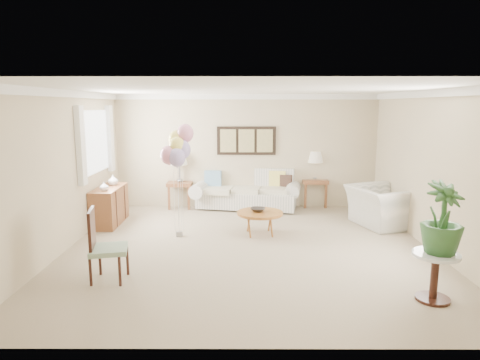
{
  "coord_description": "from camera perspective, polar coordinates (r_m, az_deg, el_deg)",
  "views": [
    {
      "loc": [
        -0.12,
        -6.83,
        2.35
      ],
      "look_at": [
        -0.14,
        0.6,
        1.05
      ],
      "focal_mm": 32.0,
      "sensor_mm": 36.0,
      "label": 1
    }
  ],
  "objects": [
    {
      "name": "armchair",
      "position": [
        8.88,
        18.3,
        -3.36
      ],
      "size": [
        1.35,
        1.45,
        0.78
      ],
      "primitive_type": "imported",
      "rotation": [
        0.0,
        0.0,
        1.87
      ],
      "color": "silver",
      "rests_on": "ground"
    },
    {
      "name": "vase_sage",
      "position": [
        9.11,
        -16.56,
        -0.01
      ],
      "size": [
        0.23,
        0.23,
        0.21
      ],
      "primitive_type": "imported",
      "rotation": [
        0.0,
        0.0,
        -0.19
      ],
      "color": "silver",
      "rests_on": "credenza"
    },
    {
      "name": "lamp_right",
      "position": [
        10.11,
        9.99,
        2.92
      ],
      "size": [
        0.37,
        0.37,
        0.66
      ],
      "color": "gray",
      "rests_on": "end_table_right"
    },
    {
      "name": "end_table_left",
      "position": [
        9.97,
        -8.02,
        -0.8
      ],
      "size": [
        0.56,
        0.51,
        0.61
      ],
      "color": "brown",
      "rests_on": "ground"
    },
    {
      "name": "potted_plant",
      "position": [
        5.61,
        25.37,
        -4.58
      ],
      "size": [
        0.65,
        0.65,
        0.87
      ],
      "primitive_type": "imported",
      "rotation": [
        0.0,
        0.0,
        0.43
      ],
      "color": "#2B5127",
      "rests_on": "side_table"
    },
    {
      "name": "balloon_cluster",
      "position": [
        7.61,
        -8.28,
        4.33
      ],
      "size": [
        0.56,
        0.6,
        2.03
      ],
      "color": "gray",
      "rests_on": "ground"
    },
    {
      "name": "accent_chair",
      "position": [
        6.09,
        -17.81,
        -8.12
      ],
      "size": [
        0.57,
        0.57,
        0.99
      ],
      "color": "gray",
      "rests_on": "ground"
    },
    {
      "name": "end_table_right",
      "position": [
        10.2,
        9.89,
        -0.45
      ],
      "size": [
        0.59,
        0.54,
        0.64
      ],
      "color": "brown",
      "rests_on": "ground"
    },
    {
      "name": "ground_plane",
      "position": [
        7.23,
        1.11,
        -9.06
      ],
      "size": [
        6.0,
        6.0,
        0.0
      ],
      "primitive_type": "plane",
      "color": "tan"
    },
    {
      "name": "decor_bowl",
      "position": [
        7.87,
        2.4,
        -3.97
      ],
      "size": [
        0.31,
        0.31,
        0.07
      ],
      "primitive_type": "imported",
      "rotation": [
        0.0,
        0.0,
        -0.14
      ],
      "color": "#2B2521",
      "rests_on": "coffee_table"
    },
    {
      "name": "vase_white",
      "position": [
        8.56,
        -17.67,
        -0.81
      ],
      "size": [
        0.21,
        0.21,
        0.17
      ],
      "primitive_type": "imported",
      "rotation": [
        0.0,
        0.0,
        0.36
      ],
      "color": "white",
      "rests_on": "credenza"
    },
    {
      "name": "credenza",
      "position": [
        8.96,
        -17.0,
        -3.28
      ],
      "size": [
        0.46,
        1.2,
        0.74
      ],
      "color": "brown",
      "rests_on": "ground"
    },
    {
      "name": "lamp_left",
      "position": [
        9.87,
        -8.11,
        2.65
      ],
      "size": [
        0.38,
        0.38,
        0.66
      ],
      "color": "gray",
      "rests_on": "end_table_left"
    },
    {
      "name": "wall_art_triptych",
      "position": [
        9.83,
        0.87,
        5.25
      ],
      "size": [
        1.35,
        0.06,
        0.65
      ],
      "color": "black",
      "rests_on": "ground"
    },
    {
      "name": "room_shell",
      "position": [
        6.96,
        0.24,
        3.96
      ],
      "size": [
        6.04,
        6.04,
        2.6
      ],
      "color": "beige",
      "rests_on": "ground"
    },
    {
      "name": "side_table",
      "position": [
        5.76,
        24.6,
        -10.25
      ],
      "size": [
        0.56,
        0.56,
        0.6
      ],
      "color": "silver",
      "rests_on": "ground"
    },
    {
      "name": "coffee_table",
      "position": [
        7.86,
        2.67,
        -4.51
      ],
      "size": [
        0.84,
        0.84,
        0.43
      ],
      "color": "olive",
      "rests_on": "ground"
    },
    {
      "name": "sofa",
      "position": [
        9.91,
        0.96,
        -1.68
      ],
      "size": [
        2.61,
        1.31,
        0.91
      ],
      "color": "silver",
      "rests_on": "ground"
    }
  ]
}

